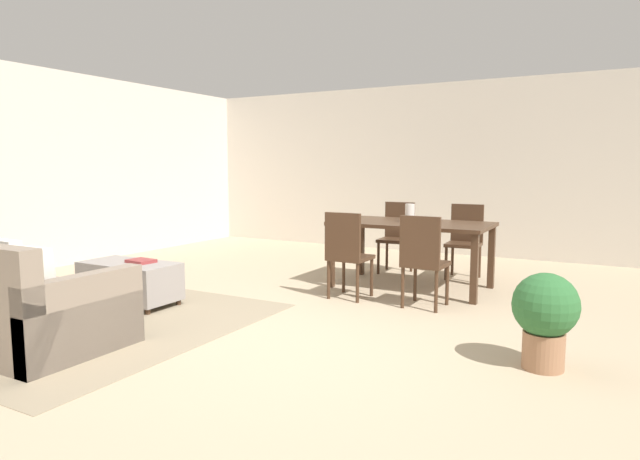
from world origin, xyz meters
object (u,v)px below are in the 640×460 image
(dining_chair_far_left, at_px, (397,233))
(potted_plant, at_px, (545,314))
(dining_table, at_px, (411,230))
(book_on_ottoman, at_px, (141,261))
(dining_chair_far_right, at_px, (465,237))
(vase_centerpiece, at_px, (410,213))
(dining_chair_near_right, at_px, (423,256))
(dining_chair_near_left, at_px, (347,250))
(ottoman_table, at_px, (130,280))

(dining_chair_far_left, bearing_deg, potted_plant, -52.71)
(dining_table, bearing_deg, book_on_ottoman, -135.93)
(dining_chair_far_right, xyz_separation_m, potted_plant, (1.25, -2.84, -0.13))
(dining_table, distance_m, vase_centerpiece, 0.19)
(dining_table, relative_size, vase_centerpiece, 8.40)
(dining_chair_far_left, bearing_deg, dining_table, -59.85)
(dining_chair_near_right, bearing_deg, dining_chair_far_left, 118.28)
(dining_chair_near_left, xyz_separation_m, dining_chair_far_left, (-0.08, 1.68, 0.00))
(ottoman_table, relative_size, dining_chair_near_left, 1.09)
(dining_chair_far_left, distance_m, dining_chair_far_right, 0.88)
(ottoman_table, height_order, dining_table, dining_table)
(dining_chair_near_right, bearing_deg, vase_centerpiece, 117.86)
(dining_chair_far_right, bearing_deg, dining_chair_near_left, -115.24)
(dining_table, xyz_separation_m, dining_chair_far_left, (-0.48, 0.82, -0.15))
(dining_chair_near_right, height_order, book_on_ottoman, dining_chair_near_right)
(dining_chair_far_right, distance_m, vase_centerpiece, 1.04)
(dining_chair_near_left, height_order, book_on_ottoman, dining_chair_near_left)
(dining_chair_near_left, bearing_deg, book_on_ottoman, -145.02)
(ottoman_table, bearing_deg, dining_chair_near_right, 25.52)
(potted_plant, bearing_deg, dining_chair_far_right, 113.79)
(potted_plant, bearing_deg, ottoman_table, -178.22)
(ottoman_table, bearing_deg, dining_chair_near_left, 34.32)
(book_on_ottoman, relative_size, potted_plant, 0.39)
(dining_chair_near_left, distance_m, book_on_ottoman, 2.09)
(potted_plant, bearing_deg, dining_chair_far_left, 127.29)
(ottoman_table, height_order, dining_chair_far_left, dining_chair_far_left)
(ottoman_table, xyz_separation_m, dining_chair_near_left, (1.83, 1.25, 0.28))
(vase_centerpiece, relative_size, potted_plant, 0.31)
(dining_chair_far_left, xyz_separation_m, potted_plant, (2.13, -2.80, -0.13))
(dining_chair_far_left, relative_size, dining_chair_far_right, 1.00)
(dining_table, bearing_deg, vase_centerpiece, -106.46)
(ottoman_table, height_order, dining_chair_near_left, dining_chair_near_left)
(dining_chair_near_right, relative_size, dining_chair_far_left, 1.00)
(ottoman_table, bearing_deg, potted_plant, 1.78)
(vase_centerpiece, bearing_deg, dining_chair_near_right, -62.14)
(book_on_ottoman, bearing_deg, dining_table, 44.07)
(ottoman_table, distance_m, potted_plant, 3.89)
(dining_chair_near_left, height_order, dining_chair_far_right, same)
(dining_chair_far_left, height_order, book_on_ottoman, dining_chair_far_left)
(ottoman_table, height_order, book_on_ottoman, book_on_ottoman)
(dining_chair_far_right, distance_m, potted_plant, 3.11)
(dining_chair_near_right, bearing_deg, dining_table, 116.37)
(dining_table, xyz_separation_m, dining_chair_near_right, (0.41, -0.84, -0.15))
(vase_centerpiece, bearing_deg, dining_chair_far_right, 65.21)
(dining_chair_far_left, bearing_deg, dining_chair_far_right, 2.42)
(dining_chair_near_left, relative_size, vase_centerpiece, 4.40)
(dining_chair_far_left, bearing_deg, ottoman_table, -120.95)
(dining_chair_far_left, height_order, vase_centerpiece, vase_centerpiece)
(ottoman_table, relative_size, vase_centerpiece, 4.81)
(dining_table, relative_size, potted_plant, 2.62)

